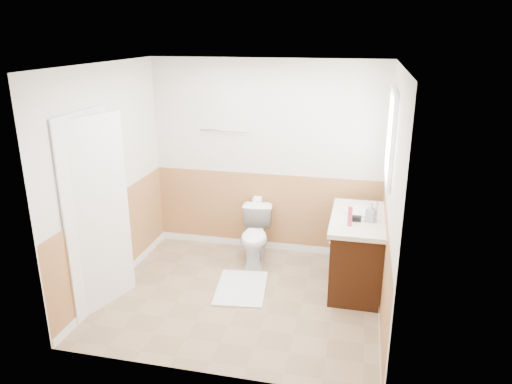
% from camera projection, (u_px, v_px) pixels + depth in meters
% --- Properties ---
extents(floor, '(3.00, 3.00, 0.00)m').
position_uv_depth(floor, '(242.00, 296.00, 5.36)').
color(floor, '#8C7051').
rests_on(floor, ground).
extents(ceiling, '(3.00, 3.00, 0.00)m').
position_uv_depth(ceiling, '(240.00, 65.00, 4.56)').
color(ceiling, white).
rests_on(ceiling, floor).
extents(wall_back, '(3.00, 0.00, 3.00)m').
position_uv_depth(wall_back, '(266.00, 159.00, 6.16)').
color(wall_back, silver).
rests_on(wall_back, floor).
extents(wall_front, '(3.00, 0.00, 3.00)m').
position_uv_depth(wall_front, '(200.00, 241.00, 3.76)').
color(wall_front, silver).
rests_on(wall_front, floor).
extents(wall_left, '(0.00, 3.00, 3.00)m').
position_uv_depth(wall_left, '(109.00, 180.00, 5.27)').
color(wall_left, silver).
rests_on(wall_left, floor).
extents(wall_right, '(0.00, 3.00, 3.00)m').
position_uv_depth(wall_right, '(391.00, 200.00, 4.65)').
color(wall_right, silver).
rests_on(wall_right, floor).
extents(wainscot_back, '(3.00, 0.00, 3.00)m').
position_uv_depth(wainscot_back, '(266.00, 214.00, 6.39)').
color(wainscot_back, '#AB7344').
rests_on(wainscot_back, floor).
extents(wainscot_front, '(3.00, 0.00, 3.00)m').
position_uv_depth(wainscot_front, '(204.00, 322.00, 4.01)').
color(wainscot_front, '#AB7344').
rests_on(wainscot_front, floor).
extents(wainscot_left, '(0.00, 2.60, 2.60)m').
position_uv_depth(wainscot_left, '(116.00, 243.00, 5.51)').
color(wainscot_left, '#AB7344').
rests_on(wainscot_left, floor).
extents(wainscot_right, '(0.00, 2.60, 2.60)m').
position_uv_depth(wainscot_right, '(384.00, 270.00, 4.89)').
color(wainscot_right, '#AB7344').
rests_on(wainscot_right, floor).
extents(toilet, '(0.46, 0.71, 0.68)m').
position_uv_depth(toilet, '(255.00, 236.00, 6.07)').
color(toilet, white).
rests_on(toilet, floor).
extents(bath_mat, '(0.64, 0.86, 0.02)m').
position_uv_depth(bath_mat, '(241.00, 288.00, 5.51)').
color(bath_mat, white).
rests_on(bath_mat, floor).
extents(vanity_cabinet, '(0.55, 1.10, 0.80)m').
position_uv_depth(vanity_cabinet, '(357.00, 254.00, 5.47)').
color(vanity_cabinet, black).
rests_on(vanity_cabinet, floor).
extents(vanity_knob_left, '(0.03, 0.03, 0.03)m').
position_uv_depth(vanity_knob_left, '(330.00, 243.00, 5.39)').
color(vanity_knob_left, silver).
rests_on(vanity_knob_left, vanity_cabinet).
extents(vanity_knob_right, '(0.03, 0.03, 0.03)m').
position_uv_depth(vanity_knob_right, '(332.00, 236.00, 5.58)').
color(vanity_knob_right, silver).
rests_on(vanity_knob_right, vanity_cabinet).
extents(countertop, '(0.60, 1.15, 0.05)m').
position_uv_depth(countertop, '(358.00, 219.00, 5.33)').
color(countertop, silver).
rests_on(countertop, vanity_cabinet).
extents(sink_basin, '(0.36, 0.36, 0.02)m').
position_uv_depth(sink_basin, '(360.00, 211.00, 5.46)').
color(sink_basin, silver).
rests_on(sink_basin, countertop).
extents(faucet, '(0.02, 0.02, 0.14)m').
position_uv_depth(faucet, '(377.00, 208.00, 5.40)').
color(faucet, silver).
rests_on(faucet, countertop).
extents(lotion_bottle, '(0.05, 0.05, 0.22)m').
position_uv_depth(lotion_bottle, '(350.00, 216.00, 5.05)').
color(lotion_bottle, '#EE3D65').
rests_on(lotion_bottle, countertop).
extents(soap_dispenser, '(0.13, 0.13, 0.21)m').
position_uv_depth(soap_dispenser, '(371.00, 212.00, 5.16)').
color(soap_dispenser, '#949AA6').
rests_on(soap_dispenser, countertop).
extents(hair_dryer_body, '(0.14, 0.07, 0.07)m').
position_uv_depth(hair_dryer_body, '(355.00, 218.00, 5.20)').
color(hair_dryer_body, black).
rests_on(hair_dryer_body, countertop).
extents(hair_dryer_handle, '(0.03, 0.03, 0.07)m').
position_uv_depth(hair_dryer_handle, '(352.00, 220.00, 5.23)').
color(hair_dryer_handle, black).
rests_on(hair_dryer_handle, countertop).
extents(mirror_panel, '(0.02, 0.35, 0.90)m').
position_uv_depth(mirror_panel, '(388.00, 145.00, 5.57)').
color(mirror_panel, silver).
rests_on(mirror_panel, wall_right).
extents(window_frame, '(0.04, 0.80, 1.00)m').
position_uv_depth(window_frame, '(390.00, 137.00, 5.04)').
color(window_frame, white).
rests_on(window_frame, wall_right).
extents(window_glass, '(0.01, 0.70, 0.90)m').
position_uv_depth(window_glass, '(392.00, 137.00, 5.03)').
color(window_glass, white).
rests_on(window_glass, wall_right).
extents(door, '(0.29, 0.78, 2.04)m').
position_uv_depth(door, '(98.00, 215.00, 4.91)').
color(door, white).
rests_on(door, wall_left).
extents(door_frame, '(0.02, 0.92, 2.10)m').
position_uv_depth(door_frame, '(91.00, 213.00, 4.92)').
color(door_frame, white).
rests_on(door_frame, wall_left).
extents(door_knob, '(0.06, 0.06, 0.06)m').
position_uv_depth(door_knob, '(119.00, 211.00, 5.23)').
color(door_knob, silver).
rests_on(door_knob, door).
extents(towel_bar, '(0.62, 0.02, 0.02)m').
position_uv_depth(towel_bar, '(224.00, 131.00, 6.12)').
color(towel_bar, silver).
rests_on(towel_bar, wall_back).
extents(tp_holder_bar, '(0.14, 0.02, 0.02)m').
position_uv_depth(tp_holder_bar, '(258.00, 200.00, 6.29)').
color(tp_holder_bar, silver).
rests_on(tp_holder_bar, wall_back).
extents(tp_roll, '(0.10, 0.11, 0.11)m').
position_uv_depth(tp_roll, '(258.00, 200.00, 6.29)').
color(tp_roll, white).
rests_on(tp_roll, tp_holder_bar).
extents(tp_sheet, '(0.10, 0.01, 0.16)m').
position_uv_depth(tp_sheet, '(258.00, 208.00, 6.33)').
color(tp_sheet, white).
rests_on(tp_sheet, tp_roll).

